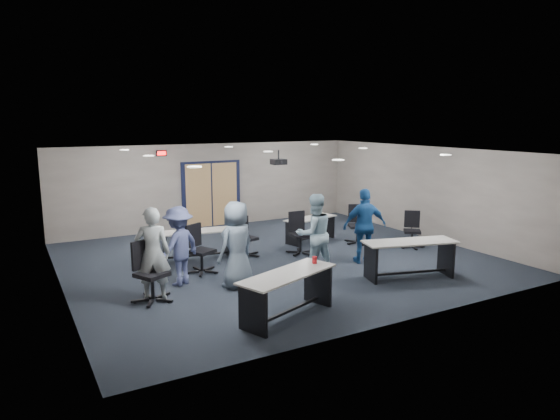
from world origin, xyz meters
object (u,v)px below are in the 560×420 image
table_front_right (409,253)px  person_back (179,246)px  chair_back_b (247,237)px  chair_loose_right (412,230)px  table_front_left (288,287)px  person_plaid (237,245)px  table_back_left (197,240)px  table_back_right (310,225)px  chair_back_a (201,249)px  person_lightblue (314,234)px  chair_back_c (301,233)px  person_gray (153,254)px  chair_back_d (358,225)px  chair_loose_left (152,272)px  person_navy (365,226)px

table_front_right → person_back: 5.02m
chair_back_b → chair_loose_right: bearing=-32.1°
table_front_left → person_plaid: bearing=73.1°
table_front_right → table_back_left: table_front_right is taller
table_back_right → person_back: 4.90m
chair_back_a → person_lightblue: 2.59m
chair_back_b → person_back: bearing=-162.9°
chair_back_c → person_back: bearing=-163.2°
person_gray → chair_back_d: bearing=-144.8°
chair_back_a → chair_back_c: size_ratio=1.02×
table_front_left → person_back: bearing=92.4°
chair_loose_right → person_gray: person_gray is taller
table_front_left → chair_loose_left: (-1.89, 1.94, 0.03)m
chair_back_a → table_front_left: bearing=-109.5°
table_front_right → chair_loose_left: bearing=-177.8°
table_back_left → person_gray: (-1.70, -2.28, 0.41)m
table_front_right → chair_back_b: size_ratio=2.15×
person_plaid → person_back: size_ratio=1.08×
chair_back_b → chair_back_c: 1.40m
table_back_right → person_lightblue: person_lightblue is taller
chair_back_c → person_navy: size_ratio=0.60×
table_front_right → chair_back_d: chair_back_d is taller
chair_back_c → chair_loose_right: size_ratio=1.10×
chair_back_b → chair_loose_left: chair_loose_left is taller
table_front_left → person_lightblue: bearing=26.8°
table_back_right → person_plaid: person_plaid is taller
chair_back_d → person_back: bearing=-143.2°
chair_loose_left → chair_loose_right: bearing=-21.5°
table_front_right → person_plaid: (-3.59, 1.28, 0.34)m
chair_back_b → person_back: size_ratio=0.60×
table_front_left → person_plaid: (-0.12, 1.93, 0.35)m
person_gray → person_back: bearing=-118.9°
chair_back_b → person_gray: person_gray is taller
table_back_right → table_front_right: bearing=-104.0°
chair_loose_left → person_gray: bearing=36.0°
person_gray → person_lightblue: 3.65m
chair_loose_right → person_navy: size_ratio=0.54×
chair_back_b → person_plaid: (-1.21, -2.07, 0.41)m
person_plaid → person_gray: bearing=-25.9°
chair_loose_right → person_plaid: size_ratio=0.55×
chair_back_a → chair_loose_left: chair_loose_left is taller
chair_back_b → chair_back_d: (3.30, -0.31, 0.04)m
table_front_left → chair_back_d: (4.40, 3.69, -0.02)m
person_plaid → table_back_right: bearing=-164.1°
table_front_left → person_lightblue: (1.82, 1.97, 0.35)m
table_front_left → table_back_left: bearing=71.3°
person_navy → table_front_right: bearing=112.7°
person_gray → person_back: person_gray is taller
chair_back_c → chair_back_d: 1.99m
chair_back_b → chair_loose_right: size_ratio=1.01×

